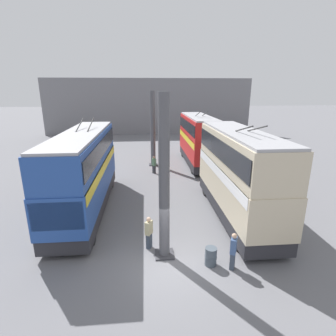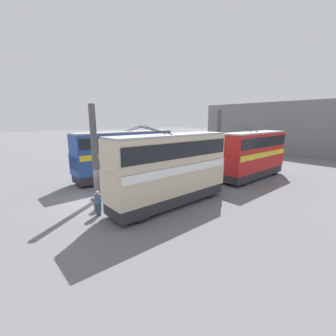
% 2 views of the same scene
% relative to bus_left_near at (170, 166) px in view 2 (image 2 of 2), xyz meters
% --- Properties ---
extents(ground_plane, '(240.00, 240.00, 0.00)m').
position_rel_bus_left_near_xyz_m(ground_plane, '(-4.53, 4.68, -3.03)').
color(ground_plane, slate).
extents(depot_back_wall, '(0.50, 36.00, 9.51)m').
position_rel_bus_left_near_xyz_m(depot_back_wall, '(32.43, 4.68, 1.72)').
color(depot_back_wall, slate).
rests_on(depot_back_wall, ground_plane).
extents(support_column_near, '(0.88, 0.88, 7.51)m').
position_rel_bus_left_near_xyz_m(support_column_near, '(-3.68, 4.68, 0.60)').
color(support_column_near, '#4C4C51').
rests_on(support_column_near, ground_plane).
extents(support_column_far, '(0.88, 0.88, 7.51)m').
position_rel_bus_left_near_xyz_m(support_column_far, '(12.08, 4.68, 0.60)').
color(support_column_far, '#4C4C51').
rests_on(support_column_far, ground_plane).
extents(bus_left_near, '(9.82, 2.54, 5.96)m').
position_rel_bus_left_near_xyz_m(bus_left_near, '(0.00, 0.00, 0.00)').
color(bus_left_near, black).
rests_on(bus_left_near, ground_plane).
extents(bus_left_far, '(9.59, 2.54, 5.67)m').
position_rel_bus_left_near_xyz_m(bus_left_far, '(12.07, 0.00, -0.16)').
color(bus_left_far, black).
rests_on(bus_left_far, ground_plane).
extents(bus_right_near, '(11.23, 2.54, 5.72)m').
position_rel_bus_left_near_xyz_m(bus_right_near, '(1.75, 9.35, -0.13)').
color(bus_right_near, black).
rests_on(bus_right_near, ground_plane).
extents(person_by_left_row, '(0.48, 0.40, 1.73)m').
position_rel_bus_left_near_xyz_m(person_by_left_row, '(-4.91, 1.78, -2.11)').
color(person_by_left_row, '#384251').
rests_on(person_by_left_row, ground_plane).
extents(person_aisle_foreground, '(0.48, 0.42, 1.68)m').
position_rel_bus_left_near_xyz_m(person_aisle_foreground, '(-3.02, 5.39, -2.14)').
color(person_aisle_foreground, '#384251').
rests_on(person_aisle_foreground, ground_plane).
extents(person_aisle_midway, '(0.48, 0.42, 1.64)m').
position_rel_bus_left_near_xyz_m(person_aisle_midway, '(9.20, 4.70, -2.17)').
color(person_aisle_midway, '#2D2D33').
rests_on(person_aisle_midway, ground_plane).
extents(oil_drum, '(0.55, 0.55, 0.86)m').
position_rel_bus_left_near_xyz_m(oil_drum, '(-4.58, 2.66, -2.61)').
color(oil_drum, '#424C56').
rests_on(oil_drum, ground_plane).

